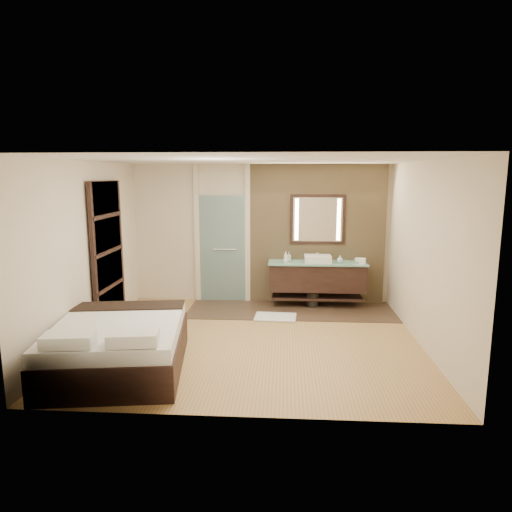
# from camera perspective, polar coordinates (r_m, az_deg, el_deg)

# --- Properties ---
(floor) EXTENTS (5.00, 5.00, 0.00)m
(floor) POSITION_cam_1_polar(r_m,az_deg,el_deg) (7.09, -0.44, -10.47)
(floor) COLOR #A07443
(floor) RESTS_ON ground
(tile_strip) EXTENTS (3.80, 1.30, 0.01)m
(tile_strip) POSITION_cam_1_polar(r_m,az_deg,el_deg) (8.59, 4.35, -6.75)
(tile_strip) COLOR #3C2920
(tile_strip) RESTS_ON floor
(stone_wall) EXTENTS (2.60, 0.08, 2.70)m
(stone_wall) POSITION_cam_1_polar(r_m,az_deg,el_deg) (8.92, 7.64, 2.66)
(stone_wall) COLOR #A0845B
(stone_wall) RESTS_ON floor
(vanity) EXTENTS (1.85, 0.55, 0.88)m
(vanity) POSITION_cam_1_polar(r_m,az_deg,el_deg) (8.77, 7.65, -2.58)
(vanity) COLOR black
(vanity) RESTS_ON stone_wall
(mirror_unit) EXTENTS (1.06, 0.04, 0.96)m
(mirror_unit) POSITION_cam_1_polar(r_m,az_deg,el_deg) (8.84, 7.71, 4.55)
(mirror_unit) COLOR black
(mirror_unit) RESTS_ON stone_wall
(frosted_door) EXTENTS (1.10, 0.12, 2.70)m
(frosted_door) POSITION_cam_1_polar(r_m,az_deg,el_deg) (9.01, -4.21, 1.47)
(frosted_door) COLOR #A1CCC9
(frosted_door) RESTS_ON floor
(shoji_partition) EXTENTS (0.06, 1.20, 2.40)m
(shoji_partition) POSITION_cam_1_polar(r_m,az_deg,el_deg) (7.89, -18.00, 0.26)
(shoji_partition) COLOR black
(shoji_partition) RESTS_ON floor
(bed) EXTENTS (1.87, 2.21, 0.77)m
(bed) POSITION_cam_1_polar(r_m,az_deg,el_deg) (6.25, -16.78, -10.66)
(bed) COLOR black
(bed) RESTS_ON floor
(bath_mat) EXTENTS (0.75, 0.54, 0.02)m
(bath_mat) POSITION_cam_1_polar(r_m,az_deg,el_deg) (8.13, 2.44, -7.61)
(bath_mat) COLOR silver
(bath_mat) RESTS_ON floor
(waste_bin) EXTENTS (0.29, 0.29, 0.28)m
(waste_bin) POSITION_cam_1_polar(r_m,az_deg,el_deg) (8.81, 7.10, -5.47)
(waste_bin) COLOR black
(waste_bin) RESTS_ON floor
(tissue_box) EXTENTS (0.15, 0.15, 0.10)m
(tissue_box) POSITION_cam_1_polar(r_m,az_deg,el_deg) (8.70, 13.15, -0.61)
(tissue_box) COLOR white
(tissue_box) RESTS_ON vanity
(soap_bottle_a) EXTENTS (0.10, 0.10, 0.20)m
(soap_bottle_a) POSITION_cam_1_polar(r_m,az_deg,el_deg) (8.61, 3.74, -0.12)
(soap_bottle_a) COLOR white
(soap_bottle_a) RESTS_ON vanity
(soap_bottle_b) EXTENTS (0.08, 0.08, 0.17)m
(soap_bottle_b) POSITION_cam_1_polar(r_m,az_deg,el_deg) (8.74, 4.12, -0.07)
(soap_bottle_b) COLOR #B2B2B2
(soap_bottle_b) RESTS_ON vanity
(soap_bottle_c) EXTENTS (0.12, 0.12, 0.14)m
(soap_bottle_c) POSITION_cam_1_polar(r_m,az_deg,el_deg) (8.67, 10.46, -0.40)
(soap_bottle_c) COLOR #A1CBC6
(soap_bottle_c) RESTS_ON vanity
(cup) EXTENTS (0.12, 0.12, 0.09)m
(cup) POSITION_cam_1_polar(r_m,az_deg,el_deg) (8.81, 12.58, -0.49)
(cup) COLOR white
(cup) RESTS_ON vanity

